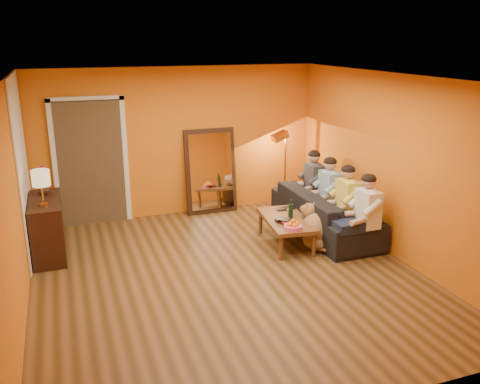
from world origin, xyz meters
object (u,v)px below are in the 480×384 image
object	(u,v)px
sideboard	(48,228)
table_lamp	(42,188)
vase	(44,189)
coffee_table	(286,231)
mirror_frame	(211,171)
person_far_left	(367,215)
laptop	(287,209)
person_far_right	(314,185)
wine_bottle	(291,209)
person_mid_right	(330,194)
tumbler	(290,212)
person_mid_left	(347,204)
dog	(315,226)
floor_lamp	(285,172)
sofa	(325,212)

from	to	relation	value
sideboard	table_lamp	world-z (taller)	table_lamp
vase	coffee_table	bearing A→B (deg)	-17.00
mirror_frame	person_far_left	bearing A→B (deg)	-58.87
coffee_table	laptop	bearing A→B (deg)	69.33
person_far_right	wine_bottle	bearing A→B (deg)	-132.79
person_far_left	wine_bottle	distance (m)	1.13
mirror_frame	person_mid_right	world-z (taller)	mirror_frame
vase	laptop	bearing A→B (deg)	-10.95
laptop	wine_bottle	bearing A→B (deg)	-112.78
coffee_table	tumbler	bearing A→B (deg)	51.54
wine_bottle	tumbler	bearing A→B (deg)	67.62
table_lamp	person_mid_right	size ratio (longest dim) A/B	0.42
mirror_frame	person_mid_left	size ratio (longest dim) A/B	1.25
sideboard	laptop	world-z (taller)	sideboard
dog	person_far_left	bearing A→B (deg)	-38.86
coffee_table	dog	size ratio (longest dim) A/B	1.75
person_mid_left	person_far_left	bearing A→B (deg)	-90.00
laptop	floor_lamp	bearing A→B (deg)	62.62
person_mid_left	vase	xyz separation A→B (m)	(-4.37, 1.24, 0.32)
dog	person_mid_right	world-z (taller)	person_mid_right
vase	tumbler	bearing A→B (deg)	-14.66
coffee_table	mirror_frame	bearing A→B (deg)	115.33
table_lamp	person_mid_right	world-z (taller)	table_lamp
sofa	dog	size ratio (longest dim) A/B	3.32
sideboard	floor_lamp	size ratio (longest dim) A/B	0.82
sofa	sideboard	bearing A→B (deg)	82.80
sofa	person_mid_left	world-z (taller)	person_mid_left
dog	person_mid_right	bearing A→B (deg)	46.14
table_lamp	tumbler	world-z (taller)	table_lamp
coffee_table	person_far_left	distance (m)	1.26
table_lamp	sofa	bearing A→B (deg)	-3.18
person_mid_left	laptop	bearing A→B (deg)	144.78
mirror_frame	sideboard	world-z (taller)	mirror_frame
table_lamp	person_far_left	size ratio (longest dim) A/B	0.42
table_lamp	person_mid_right	distance (m)	4.40
dog	person_far_right	distance (m)	1.35
person_mid_left	person_far_right	world-z (taller)	same
wine_bottle	vase	xyz separation A→B (m)	(-3.48, 1.10, 0.36)
sofa	person_far_left	distance (m)	1.04
dog	mirror_frame	bearing A→B (deg)	113.94
wine_bottle	laptop	xyz separation A→B (m)	(0.13, 0.40, -0.14)
person_mid_right	tumbler	world-z (taller)	person_mid_right
sideboard	dog	world-z (taller)	sideboard
table_lamp	person_mid_left	world-z (taller)	table_lamp
laptop	person_mid_left	bearing A→B (deg)	-39.99
sofa	person_far_left	bearing A→B (deg)	-172.59
dog	tumbler	world-z (taller)	dog
sideboard	table_lamp	distance (m)	0.74
sofa	wine_bottle	world-z (taller)	wine_bottle
person_mid_right	tumbler	size ratio (longest dim) A/B	11.59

